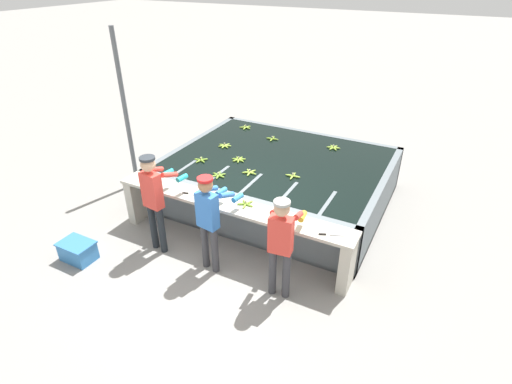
% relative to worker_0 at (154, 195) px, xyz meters
% --- Properties ---
extents(ground_plane, '(80.00, 80.00, 0.00)m').
position_rel_worker_0_xyz_m(ground_plane, '(1.04, 0.29, -1.03)').
color(ground_plane, gray).
rests_on(ground_plane, ground).
extents(wash_tank, '(4.11, 3.30, 0.89)m').
position_rel_worker_0_xyz_m(wash_tank, '(1.04, 2.36, -0.59)').
color(wash_tank, slate).
rests_on(wash_tank, ground).
extents(work_ledge, '(4.11, 0.45, 0.89)m').
position_rel_worker_0_xyz_m(work_ledge, '(1.04, 0.51, -0.41)').
color(work_ledge, '#B7B2A3').
rests_on(work_ledge, ground).
extents(worker_0, '(0.46, 0.74, 1.69)m').
position_rel_worker_0_xyz_m(worker_0, '(0.00, 0.00, 0.00)').
color(worker_0, '#1E2328').
rests_on(worker_0, ground).
extents(worker_1, '(0.47, 0.74, 1.60)m').
position_rel_worker_0_xyz_m(worker_1, '(1.03, -0.01, -0.06)').
color(worker_1, '#38383D').
rests_on(worker_1, ground).
extents(worker_2, '(0.46, 0.73, 1.57)m').
position_rel_worker_0_xyz_m(worker_2, '(2.19, -0.04, -0.09)').
color(worker_2, '#38383D').
rests_on(worker_2, ground).
extents(banana_bunch_floating_0, '(0.28, 0.28, 0.08)m').
position_rel_worker_0_xyz_m(banana_bunch_floating_0, '(1.82, 3.34, -0.12)').
color(banana_bunch_floating_0, '#9EC642').
rests_on(banana_bunch_floating_0, wash_tank).
extents(banana_bunch_floating_1, '(0.28, 0.28, 0.08)m').
position_rel_worker_0_xyz_m(banana_bunch_floating_1, '(0.39, 1.96, -0.12)').
color(banana_bunch_floating_1, '#8CB738').
rests_on(banana_bunch_floating_1, wash_tank).
extents(banana_bunch_floating_2, '(0.27, 0.27, 0.08)m').
position_rel_worker_0_xyz_m(banana_bunch_floating_2, '(-0.32, 3.53, -0.12)').
color(banana_bunch_floating_2, '#9EC642').
rests_on(banana_bunch_floating_2, wash_tank).
extents(banana_bunch_floating_3, '(0.28, 0.28, 0.08)m').
position_rel_worker_0_xyz_m(banana_bunch_floating_3, '(-0.20, 2.41, -0.12)').
color(banana_bunch_floating_3, '#9EC642').
rests_on(banana_bunch_floating_3, wash_tank).
extents(banana_bunch_floating_4, '(0.27, 0.27, 0.08)m').
position_rel_worker_0_xyz_m(banana_bunch_floating_4, '(-0.24, 1.61, -0.12)').
color(banana_bunch_floating_4, '#7FAD33').
rests_on(banana_bunch_floating_4, wash_tank).
extents(banana_bunch_floating_5, '(0.28, 0.28, 0.08)m').
position_rel_worker_0_xyz_m(banana_bunch_floating_5, '(0.40, 1.23, -0.12)').
color(banana_bunch_floating_5, '#75A333').
rests_on(banana_bunch_floating_5, wash_tank).
extents(banana_bunch_floating_6, '(0.28, 0.28, 0.08)m').
position_rel_worker_0_xyz_m(banana_bunch_floating_6, '(0.51, 3.19, -0.12)').
color(banana_bunch_floating_6, '#8CB738').
rests_on(banana_bunch_floating_6, wash_tank).
extents(banana_bunch_floating_7, '(0.28, 0.28, 0.08)m').
position_rel_worker_0_xyz_m(banana_bunch_floating_7, '(1.58, 1.81, -0.12)').
color(banana_bunch_floating_7, '#9EC642').
rests_on(banana_bunch_floating_7, wash_tank).
extents(banana_bunch_floating_8, '(0.27, 0.28, 0.08)m').
position_rel_worker_0_xyz_m(banana_bunch_floating_8, '(0.83, 1.58, -0.12)').
color(banana_bunch_floating_8, '#9EC642').
rests_on(banana_bunch_floating_8, wash_tank).
extents(banana_bunch_ledge_0, '(0.27, 0.28, 0.08)m').
position_rel_worker_0_xyz_m(banana_bunch_ledge_0, '(1.30, 0.60, -0.12)').
color(banana_bunch_ledge_0, '#7FAD33').
rests_on(banana_bunch_ledge_0, work_ledge).
extents(banana_bunch_ledge_1, '(0.28, 0.27, 0.08)m').
position_rel_worker_0_xyz_m(banana_bunch_ledge_1, '(2.00, 0.50, -0.12)').
color(banana_bunch_ledge_1, '#75A333').
rests_on(banana_bunch_ledge_1, work_ledge).
extents(banana_bunch_ledge_2, '(0.28, 0.28, 0.08)m').
position_rel_worker_0_xyz_m(banana_bunch_ledge_2, '(-0.54, 0.62, -0.12)').
color(banana_bunch_ledge_2, '#8CB738').
rests_on(banana_bunch_ledge_2, work_ledge).
extents(knife_0, '(0.33, 0.17, 0.02)m').
position_rel_worker_0_xyz_m(knife_0, '(2.68, 0.43, -0.13)').
color(knife_0, silver).
rests_on(knife_0, work_ledge).
extents(knife_1, '(0.35, 0.09, 0.02)m').
position_rel_worker_0_xyz_m(knife_1, '(0.32, 0.46, -0.13)').
color(knife_1, silver).
rests_on(knife_1, work_ledge).
extents(crate, '(0.55, 0.39, 0.32)m').
position_rel_worker_0_xyz_m(crate, '(-0.98, -0.85, -0.86)').
color(crate, '#3375B7').
rests_on(crate, ground).
extents(support_post_left, '(0.09, 0.09, 3.20)m').
position_rel_worker_0_xyz_m(support_post_left, '(-1.93, 1.54, 0.57)').
color(support_post_left, slate).
rests_on(support_post_left, ground).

